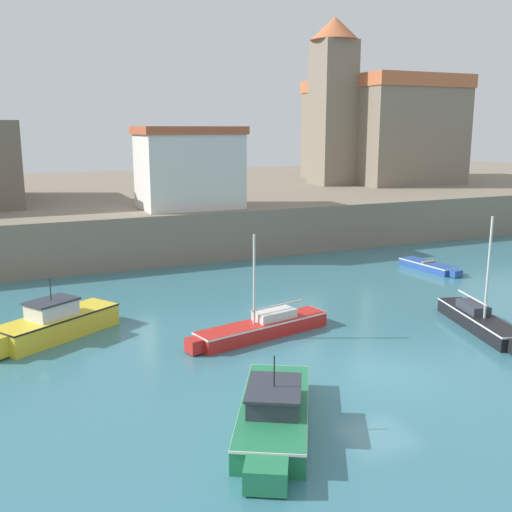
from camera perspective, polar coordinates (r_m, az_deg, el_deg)
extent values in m
plane|color=teal|center=(21.71, 11.80, -10.70)|extent=(200.00, 200.00, 0.00)
cube|color=gray|center=(56.39, -11.47, 4.98)|extent=(120.00, 40.00, 3.17)
cube|color=#284C9E|center=(37.35, 16.05, -0.92)|extent=(1.51, 3.84, 0.44)
cube|color=#284C9E|center=(35.93, 18.46, -1.57)|extent=(0.68, 0.58, 0.37)
cube|color=white|center=(37.31, 16.07, -0.65)|extent=(1.52, 3.88, 0.07)
cube|color=#997F5B|center=(37.30, 16.08, -0.53)|extent=(0.99, 0.29, 0.08)
cube|color=black|center=(27.06, 20.44, -5.91)|extent=(2.53, 5.54, 0.63)
cube|color=white|center=(26.98, 20.49, -5.35)|extent=(2.55, 5.60, 0.07)
cylinder|color=silver|center=(26.09, 21.26, -1.07)|extent=(0.10, 0.10, 4.24)
cylinder|color=silver|center=(27.39, 19.90, -3.77)|extent=(0.73, 2.38, 0.08)
cube|color=#333842|center=(27.37, 19.98, -4.59)|extent=(1.19, 1.78, 0.36)
cube|color=red|center=(24.55, 0.67, -6.94)|extent=(6.07, 2.44, 0.62)
cube|color=red|center=(22.85, -5.89, -8.48)|extent=(0.65, 0.74, 0.53)
cube|color=white|center=(24.46, 0.68, -6.35)|extent=(6.13, 2.47, 0.07)
cylinder|color=silver|center=(23.68, -0.18, -2.27)|extent=(0.10, 0.10, 3.64)
cylinder|color=silver|center=(24.72, 2.06, -4.72)|extent=(2.63, 0.67, 0.08)
cube|color=silver|center=(24.74, 1.78, -5.60)|extent=(1.92, 1.19, 0.36)
cube|color=yellow|center=(25.73, -18.30, -6.33)|extent=(5.15, 4.05, 0.92)
cube|color=black|center=(25.61, -18.37, -5.44)|extent=(5.20, 4.09, 0.07)
cube|color=silver|center=(25.37, -18.87, -4.83)|extent=(2.15, 1.97, 0.61)
cube|color=#2D333D|center=(25.27, -18.92, -4.08)|extent=(2.32, 2.12, 0.08)
cylinder|color=black|center=(25.15, -19.00, -3.01)|extent=(0.04, 0.04, 0.90)
cube|color=#237A4C|center=(17.63, 1.77, -14.76)|extent=(4.27, 5.63, 0.70)
cube|color=#237A4C|center=(14.92, 0.97, -20.17)|extent=(1.31, 1.24, 0.60)
cube|color=white|center=(17.49, 1.78, -13.86)|extent=(4.31, 5.69, 0.07)
cube|color=#333842|center=(17.12, 1.73, -13.34)|extent=(2.15, 2.34, 0.52)
cube|color=#2D333D|center=(16.99, 1.73, -12.42)|extent=(2.31, 2.52, 0.08)
cylinder|color=black|center=(16.80, 1.75, -10.90)|extent=(0.04, 0.04, 0.90)
cube|color=gray|center=(62.14, 11.74, 11.11)|extent=(10.29, 14.29, 8.75)
cube|color=#C1663D|center=(62.28, 11.94, 15.69)|extent=(10.49, 14.58, 1.20)
cube|color=gray|center=(56.62, 7.31, 13.26)|extent=(3.37, 3.37, 12.83)
cone|color=#C1663D|center=(57.27, 7.52, 20.69)|extent=(4.38, 4.38, 2.00)
cube|color=silver|center=(39.80, -6.39, 8.02)|extent=(6.33, 4.47, 4.76)
cube|color=#B25133|center=(39.70, -6.48, 11.81)|extent=(6.64, 4.69, 0.50)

